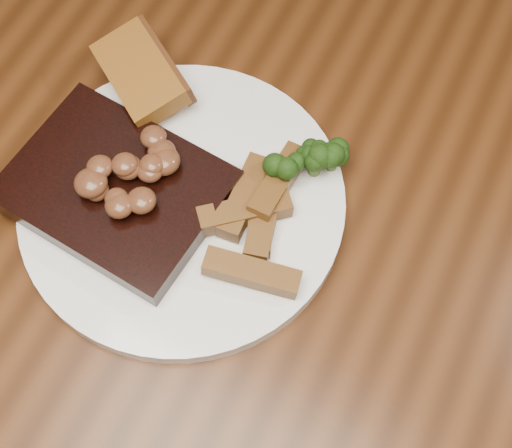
% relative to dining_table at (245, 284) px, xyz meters
% --- Properties ---
extents(ground, '(4.50, 4.50, 0.00)m').
position_rel_dining_table_xyz_m(ground, '(0.00, 0.00, -0.66)').
color(ground, '#3D190D').
rests_on(ground, ground).
extents(dining_table, '(1.60, 0.90, 0.75)m').
position_rel_dining_table_xyz_m(dining_table, '(0.00, 0.00, 0.00)').
color(dining_table, '#43220D').
rests_on(dining_table, ground).
extents(chair_far, '(0.40, 0.40, 0.83)m').
position_rel_dining_table_xyz_m(chair_far, '(0.06, 0.64, -0.21)').
color(chair_far, black).
rests_on(chair_far, ground).
extents(plate, '(0.30, 0.30, 0.01)m').
position_rel_dining_table_xyz_m(plate, '(-0.07, 0.01, 0.10)').
color(plate, white).
rests_on(plate, dining_table).
extents(steak, '(0.19, 0.15, 0.03)m').
position_rel_dining_table_xyz_m(steak, '(-0.12, -0.01, 0.12)').
color(steak, black).
rests_on(steak, plate).
extents(steak_bone, '(0.15, 0.03, 0.02)m').
position_rel_dining_table_xyz_m(steak_bone, '(-0.12, -0.07, 0.11)').
color(steak_bone, beige).
rests_on(steak_bone, plate).
extents(mushroom_pile, '(0.08, 0.08, 0.03)m').
position_rel_dining_table_xyz_m(mushroom_pile, '(-0.11, 0.00, 0.15)').
color(mushroom_pile, '#5B311C').
rests_on(mushroom_pile, steak).
extents(garlic_bread, '(0.11, 0.10, 0.02)m').
position_rel_dining_table_xyz_m(garlic_bread, '(-0.15, 0.10, 0.12)').
color(garlic_bread, '#8D5819').
rests_on(garlic_bread, plate).
extents(potato_wedges, '(0.10, 0.10, 0.02)m').
position_rel_dining_table_xyz_m(potato_wedges, '(-0.00, 0.01, 0.12)').
color(potato_wedges, brown).
rests_on(potato_wedges, plate).
extents(broccoli_cluster, '(0.06, 0.06, 0.04)m').
position_rel_dining_table_xyz_m(broccoli_cluster, '(0.01, 0.10, 0.12)').
color(broccoli_cluster, '#1D370C').
rests_on(broccoli_cluster, plate).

